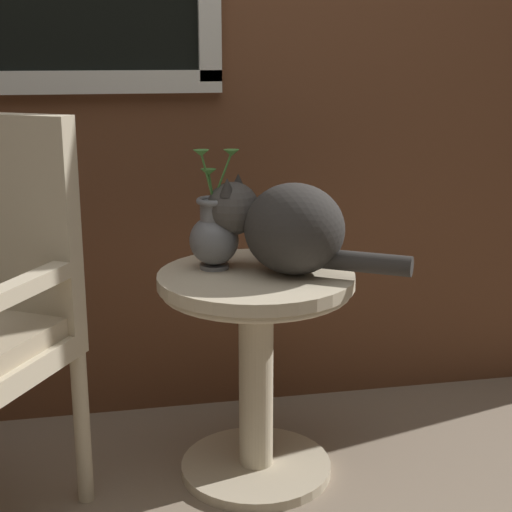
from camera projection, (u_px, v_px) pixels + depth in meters
name	position (u px, v px, depth m)	size (l,w,h in m)	color
back_wall	(145.00, 20.00, 2.41)	(4.00, 0.07, 2.60)	brown
wicker_side_table	(256.00, 340.00, 2.21)	(0.55, 0.55, 0.62)	beige
cat	(287.00, 226.00, 2.13)	(0.52, 0.38, 0.27)	#33302D
pewter_vase_with_ivy	(214.00, 234.00, 2.18)	(0.14, 0.14, 0.34)	slate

